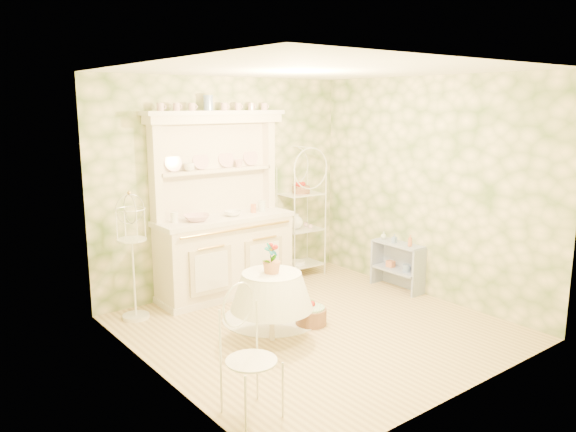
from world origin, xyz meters
TOP-DOWN VIEW (x-y plane):
  - floor at (0.00, 0.00)m, footprint 3.60×3.60m
  - ceiling at (0.00, 0.00)m, footprint 3.60×3.60m
  - wall_left at (-1.80, 0.00)m, footprint 3.60×3.60m
  - wall_right at (1.80, 0.00)m, footprint 3.60×3.60m
  - wall_back at (0.00, 1.80)m, footprint 3.60×3.60m
  - wall_front at (0.00, -1.80)m, footprint 3.60×3.60m
  - kitchen_dresser at (-0.20, 1.52)m, footprint 1.87×0.61m
  - bakers_rack at (1.09, 1.61)m, footprint 0.59×0.43m
  - side_shelf at (1.68, 0.34)m, footprint 0.32×0.73m
  - round_table at (-0.57, 0.04)m, footprint 0.77×0.77m
  - cafe_chair at (-1.52, -1.00)m, footprint 0.54×0.54m
  - birdcage_stand at (-1.42, 1.46)m, footprint 0.38×0.38m
  - floor_basket at (0.02, 0.11)m, footprint 0.46×0.46m
  - lace_rug at (-0.23, 0.51)m, footprint 1.21×1.21m
  - bowl_floral at (-0.61, 1.48)m, footprint 0.40×0.40m
  - bowl_white at (-0.11, 1.47)m, footprint 0.23×0.23m
  - cup_left at (-0.57, 1.68)m, footprint 0.17×0.17m
  - cup_right at (0.13, 1.68)m, footprint 0.12×0.12m
  - potted_geranium at (-0.59, 0.02)m, footprint 0.19×0.15m
  - bottle_amber at (1.66, 0.14)m, footprint 0.06×0.06m
  - bottle_blue at (1.64, 0.38)m, footprint 0.05×0.05m
  - bottle_glass at (1.68, 0.60)m, footprint 0.09×0.09m

SIDE VIEW (x-z plane):
  - floor at x=0.00m, z-range 0.00..0.00m
  - lace_rug at x=-0.23m, z-range 0.00..0.01m
  - floor_basket at x=0.02m, z-range 0.00..0.25m
  - side_shelf at x=1.68m, z-range 0.00..0.61m
  - round_table at x=-0.57m, z-range 0.00..0.66m
  - cafe_chair at x=-1.52m, z-range 0.00..0.95m
  - bottle_glass at x=1.68m, z-range 0.60..0.70m
  - bottle_blue at x=1.64m, z-range 0.60..0.71m
  - bottle_amber at x=1.66m, z-range 0.61..0.76m
  - birdcage_stand at x=-1.42m, z-range 0.00..1.48m
  - potted_geranium at x=-0.59m, z-range 0.70..1.00m
  - bakers_rack at x=1.09m, z-range 0.00..1.83m
  - bowl_floral at x=-0.61m, z-range 0.98..1.05m
  - bowl_white at x=-0.11m, z-range 0.98..1.05m
  - kitchen_dresser at x=-0.20m, z-range 0.00..2.29m
  - wall_left at x=-1.80m, z-range 1.35..1.35m
  - wall_right at x=1.80m, z-range 1.35..1.35m
  - wall_back at x=0.00m, z-range 1.35..1.35m
  - wall_front at x=0.00m, z-range 1.35..1.35m
  - cup_left at x=-0.57m, z-range 1.56..1.66m
  - cup_right at x=0.13m, z-range 1.56..1.66m
  - ceiling at x=0.00m, z-range 2.70..2.70m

